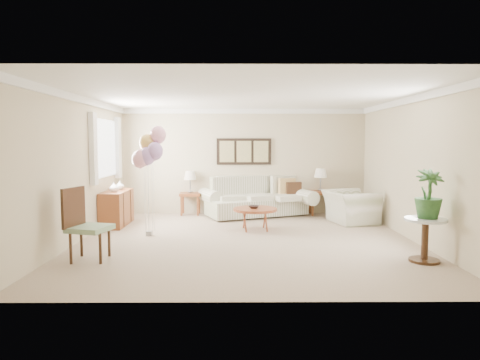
{
  "coord_description": "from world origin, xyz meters",
  "views": [
    {
      "loc": [
        -0.17,
        -7.61,
        1.77
      ],
      "look_at": [
        -0.11,
        0.6,
        1.05
      ],
      "focal_mm": 32.0,
      "sensor_mm": 36.0,
      "label": 1
    }
  ],
  "objects_px": {
    "sofa": "(257,200)",
    "accent_chair": "(84,223)",
    "coffee_table": "(255,210)",
    "armchair": "(350,207)",
    "balloon_cluster": "(148,151)"
  },
  "relations": [
    {
      "from": "sofa",
      "to": "accent_chair",
      "type": "distance_m",
      "value": 4.81
    },
    {
      "from": "coffee_table",
      "to": "armchair",
      "type": "relative_size",
      "value": 0.82
    },
    {
      "from": "accent_chair",
      "to": "sofa",
      "type": "bearing_deg",
      "value": 54.83
    },
    {
      "from": "sofa",
      "to": "coffee_table",
      "type": "relative_size",
      "value": 3.28
    },
    {
      "from": "sofa",
      "to": "balloon_cluster",
      "type": "bearing_deg",
      "value": -133.5
    },
    {
      "from": "sofa",
      "to": "coffee_table",
      "type": "xyz_separation_m",
      "value": [
        -0.11,
        -1.73,
        0.04
      ]
    },
    {
      "from": "sofa",
      "to": "coffee_table",
      "type": "bearing_deg",
      "value": -93.64
    },
    {
      "from": "sofa",
      "to": "accent_chair",
      "type": "bearing_deg",
      "value": -125.17
    },
    {
      "from": "sofa",
      "to": "balloon_cluster",
      "type": "relative_size",
      "value": 1.39
    },
    {
      "from": "coffee_table",
      "to": "balloon_cluster",
      "type": "bearing_deg",
      "value": -165.46
    },
    {
      "from": "coffee_table",
      "to": "balloon_cluster",
      "type": "relative_size",
      "value": 0.43
    },
    {
      "from": "armchair",
      "to": "balloon_cluster",
      "type": "height_order",
      "value": "balloon_cluster"
    },
    {
      "from": "armchair",
      "to": "accent_chair",
      "type": "height_order",
      "value": "accent_chair"
    },
    {
      "from": "sofa",
      "to": "armchair",
      "type": "height_order",
      "value": "sofa"
    },
    {
      "from": "sofa",
      "to": "accent_chair",
      "type": "relative_size",
      "value": 2.64
    }
  ]
}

